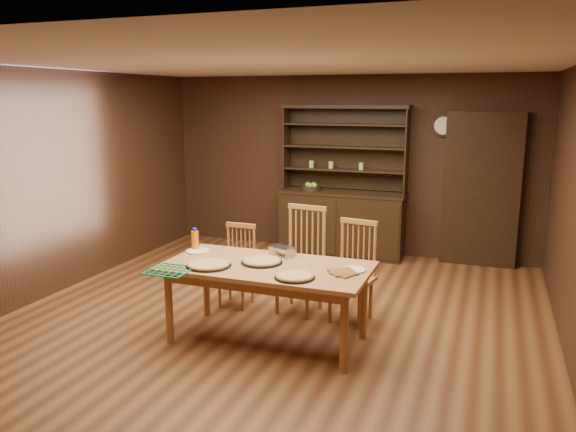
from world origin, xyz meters
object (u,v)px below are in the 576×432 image
at_px(chair_left, 238,262).
at_px(juice_bottle, 195,240).
at_px(chair_right, 354,267).
at_px(chair_center, 303,255).
at_px(dining_table, 267,273).
at_px(china_hutch, 342,215).

relative_size(chair_left, juice_bottle, 3.97).
bearing_deg(juice_bottle, chair_right, 21.30).
bearing_deg(chair_right, juice_bottle, -148.90).
distance_m(chair_center, juice_bottle, 1.17).
xyz_separation_m(chair_left, chair_center, (0.73, 0.08, 0.13)).
bearing_deg(chair_right, chair_left, -169.51).
distance_m(dining_table, chair_right, 1.05).
distance_m(dining_table, chair_center, 0.90).
height_order(china_hutch, chair_left, china_hutch).
distance_m(dining_table, juice_bottle, 0.94).
height_order(china_hutch, juice_bottle, china_hutch).
bearing_deg(china_hutch, dining_table, -87.79).
xyz_separation_m(chair_left, chair_right, (1.32, 0.02, 0.08)).
xyz_separation_m(chair_center, juice_bottle, (-0.94, -0.66, 0.25)).
xyz_separation_m(chair_right, juice_bottle, (-1.52, -0.59, 0.30)).
distance_m(china_hutch, juice_bottle, 3.07).
bearing_deg(china_hutch, juice_bottle, -104.47).
bearing_deg(chair_right, china_hutch, 117.55).
xyz_separation_m(chair_left, juice_bottle, (-0.20, -0.58, 0.38)).
height_order(chair_right, juice_bottle, chair_right).
xyz_separation_m(china_hutch, dining_table, (0.12, -3.20, 0.08)).
distance_m(dining_table, chair_left, 1.08).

